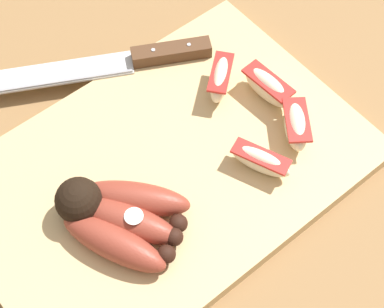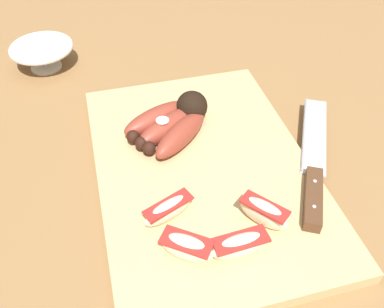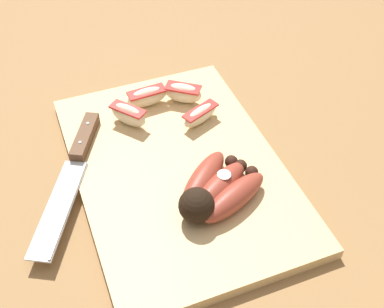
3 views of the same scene
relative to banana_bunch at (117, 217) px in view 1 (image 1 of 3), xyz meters
The scene contains 8 objects.
ground_plane 0.09m from the banana_bunch, 159.62° to the right, with size 6.00×6.00×0.00m, color olive.
cutting_board 0.09m from the banana_bunch, 162.65° to the right, with size 0.45×0.31×0.02m, color tan.
banana_bunch is the anchor object (origin of this frame).
chefs_knife 0.22m from the banana_bunch, 130.62° to the right, with size 0.26×0.16×0.02m.
apple_wedge_near 0.23m from the banana_bunch, behind, with size 0.06×0.07×0.04m.
apple_wedge_middle 0.17m from the banana_bunch, 165.27° to the left, with size 0.05×0.07×0.03m.
apple_wedge_far 0.24m from the banana_bunch, behind, with size 0.03×0.07×0.04m.
apple_wedge_extra 0.21m from the banana_bunch, 160.97° to the right, with size 0.07×0.06×0.04m.
Camera 1 is at (0.19, 0.30, 0.63)m, focal length 58.98 mm.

